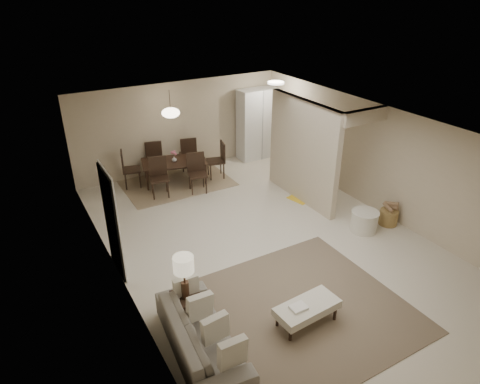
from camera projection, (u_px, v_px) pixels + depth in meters
floor at (267, 241)px, 9.00m from camera, size 9.00×9.00×0.00m
ceiling at (270, 127)px, 7.88m from camera, size 9.00×9.00×0.00m
back_wall at (180, 126)px, 11.93m from camera, size 6.00×0.00×6.00m
left_wall at (118, 228)px, 7.10m from camera, size 0.00×9.00×9.00m
right_wall at (378, 159)px, 9.78m from camera, size 0.00×9.00×9.00m
partition at (303, 151)px, 10.21m from camera, size 0.15×2.50×2.50m
doorway at (112, 223)px, 7.69m from camera, size 0.04×0.90×2.04m
pantry_cabinet at (258, 124)px, 12.79m from camera, size 1.20×0.55×2.10m
flush_light at (276, 83)px, 11.40m from camera, size 0.44×0.44×0.05m
living_rug at (304, 307)px, 7.19m from camera, size 3.20×3.20×0.01m
sofa at (202, 336)px, 6.21m from camera, size 2.19×1.02×0.62m
ottoman_bench at (307, 308)px, 6.74m from camera, size 1.09×0.55×0.38m
side_table at (187, 310)px, 6.77m from camera, size 0.57×0.57×0.51m
table_lamp at (184, 268)px, 6.40m from camera, size 0.32×0.32×0.76m
round_pouf at (364, 221)px, 9.29m from camera, size 0.59×0.59×0.46m
wicker_basket at (388, 217)px, 9.56m from camera, size 0.48×0.48×0.35m
dining_rug at (176, 181)px, 11.63m from camera, size 2.80×2.10×0.01m
dining_table at (175, 172)px, 11.50m from camera, size 1.87×1.34×0.60m
dining_chairs at (175, 165)px, 11.40m from camera, size 2.72×2.24×1.01m
vase at (174, 159)px, 11.33m from camera, size 0.15×0.15×0.14m
yellow_mat at (305, 196)px, 10.87m from camera, size 0.98×0.73×0.01m
pendant_light at (171, 113)px, 10.77m from camera, size 0.46×0.46×0.71m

